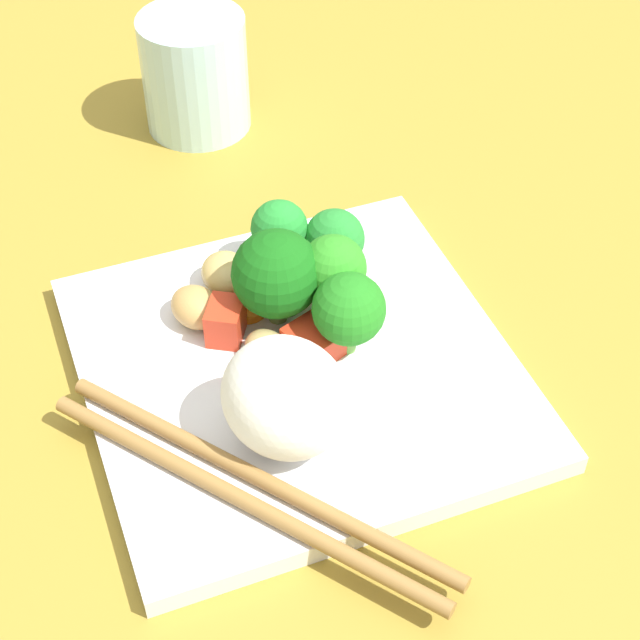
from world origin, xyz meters
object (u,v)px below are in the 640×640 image
object	(u,v)px
rice_mound	(285,398)
broccoli_floret_3	(351,313)
carrot_slice_0	(355,293)
drinking_glass	(195,73)
chopstick_pair	(249,488)
square_plate	(297,370)

from	to	relation	value
rice_mound	broccoli_floret_3	world-z (taller)	rice_mound
carrot_slice_0	drinking_glass	size ratio (longest dim) A/B	0.30
drinking_glass	rice_mound	bearing A→B (deg)	84.12
rice_mound	chopstick_pair	distance (cm)	5.03
rice_mound	carrot_slice_0	world-z (taller)	rice_mound
chopstick_pair	drinking_glass	bearing A→B (deg)	130.75
chopstick_pair	carrot_slice_0	bearing A→B (deg)	100.11
broccoli_floret_3	carrot_slice_0	distance (cm)	5.54
chopstick_pair	drinking_glass	xyz separation A→B (cm)	(-6.38, -35.84, 2.65)
square_plate	drinking_glass	size ratio (longest dim) A/B	2.76
square_plate	broccoli_floret_3	size ratio (longest dim) A/B	4.42
chopstick_pair	drinking_glass	size ratio (longest dim) A/B	2.30
rice_mound	carrot_slice_0	size ratio (longest dim) A/B	2.68
square_plate	broccoli_floret_3	world-z (taller)	broccoli_floret_3
square_plate	chopstick_pair	distance (cm)	9.65
broccoli_floret_3	carrot_slice_0	world-z (taller)	broccoli_floret_3
square_plate	carrot_slice_0	xyz separation A→B (cm)	(-5.11, -4.02, 1.06)
square_plate	drinking_glass	bearing A→B (deg)	-92.31
rice_mound	broccoli_floret_3	bearing A→B (deg)	-138.58
broccoli_floret_3	drinking_glass	size ratio (longest dim) A/B	0.62
drinking_glass	square_plate	bearing A→B (deg)	87.69
drinking_glass	chopstick_pair	bearing A→B (deg)	79.91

